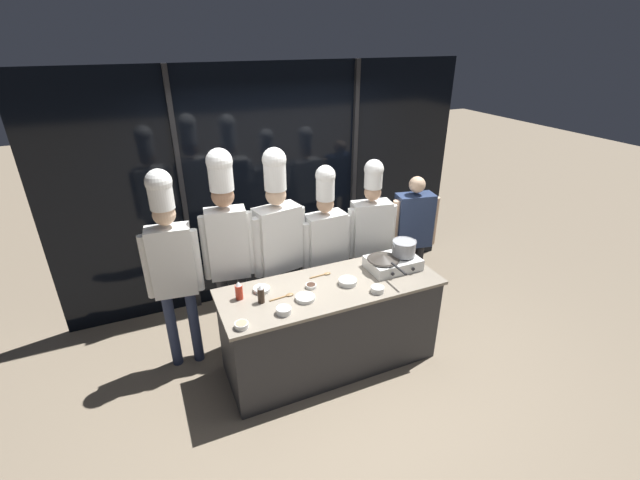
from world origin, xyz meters
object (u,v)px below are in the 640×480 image
object	(u,v)px
person_guest	(413,229)
chef_head	(171,256)
prep_bowl_rice	(377,289)
chef_pastry	(325,240)
prep_bowl_mushrooms	(241,325)
serving_spoon_solid	(286,296)
prep_bowl_bean_sprouts	(305,298)
squeeze_bottle_chili	(239,291)
chef_line	(278,236)
chef_sous	(227,235)
prep_bowl_onion	(262,289)
prep_bowl_shrimp	(348,281)
chef_apprentice	(371,229)
serving_spoon_slotted	(324,274)
portable_stove	(393,263)
prep_bowl_garlic	(284,310)
prep_bowl_soy_glaze	(311,286)
frying_pan	(384,257)
stock_pot	(404,248)
squeeze_bottle_soy	(261,294)

from	to	relation	value
person_guest	chef_head	bearing A→B (deg)	11.60
prep_bowl_rice	chef_pastry	size ratio (longest dim) A/B	0.07
prep_bowl_mushrooms	serving_spoon_solid	xyz separation A→B (m)	(0.47, 0.27, -0.02)
prep_bowl_bean_sprouts	chef_pastry	size ratio (longest dim) A/B	0.09
squeeze_bottle_chili	serving_spoon_solid	world-z (taller)	squeeze_bottle_chili
chef_line	chef_sous	bearing A→B (deg)	-11.01
chef_line	chef_pastry	bearing A→B (deg)	169.67
prep_bowl_rice	chef_head	distance (m)	1.84
prep_bowl_onion	chef_sous	bearing A→B (deg)	111.46
prep_bowl_shrimp	chef_apprentice	world-z (taller)	chef_apprentice
chef_pastry	person_guest	bearing A→B (deg)	176.40
prep_bowl_bean_sprouts	prep_bowl_mushrooms	bearing A→B (deg)	-165.12
serving_spoon_slotted	person_guest	size ratio (longest dim) A/B	0.14
portable_stove	chef_line	xyz separation A→B (m)	(-0.97, 0.56, 0.23)
serving_spoon_slotted	person_guest	world-z (taller)	person_guest
prep_bowl_bean_sprouts	prep_bowl_rice	xyz separation A→B (m)	(0.63, -0.15, 0.01)
prep_bowl_garlic	serving_spoon_solid	distance (m)	0.25
portable_stove	prep_bowl_shrimp	bearing A→B (deg)	-171.05
prep_bowl_soy_glaze	prep_bowl_shrimp	xyz separation A→B (m)	(0.33, -0.08, 0.01)
chef_head	prep_bowl_bean_sprouts	bearing A→B (deg)	151.78
portable_stove	squeeze_bottle_chili	size ratio (longest dim) A/B	2.89
prep_bowl_rice	chef_line	xyz separation A→B (m)	(-0.62, 0.87, 0.26)
frying_pan	serving_spoon_solid	world-z (taller)	frying_pan
prep_bowl_mushrooms	prep_bowl_soy_glaze	bearing A→B (deg)	23.84
stock_pot	prep_bowl_bean_sprouts	world-z (taller)	stock_pot
squeeze_bottle_soy	chef_apprentice	distance (m)	1.56
prep_bowl_soy_glaze	person_guest	xyz separation A→B (m)	(1.49, 0.57, 0.04)
stock_pot	prep_bowl_bean_sprouts	bearing A→B (deg)	-171.52
prep_bowl_bean_sprouts	serving_spoon_slotted	world-z (taller)	prep_bowl_bean_sprouts
person_guest	prep_bowl_shrimp	bearing A→B (deg)	40.07
prep_bowl_bean_sprouts	prep_bowl_onion	xyz separation A→B (m)	(-0.30, 0.28, 0.00)
squeeze_bottle_soy	chef_sous	distance (m)	0.70
frying_pan	chef_pastry	bearing A→B (deg)	121.76
prep_bowl_onion	person_guest	world-z (taller)	person_guest
stock_pot	chef_pastry	world-z (taller)	chef_pastry
serving_spoon_slotted	serving_spoon_solid	xyz separation A→B (m)	(-0.45, -0.20, 0.00)
stock_pot	chef_apprentice	world-z (taller)	chef_apprentice
squeeze_bottle_chili	squeeze_bottle_soy	bearing A→B (deg)	-38.64
prep_bowl_mushrooms	portable_stove	bearing A→B (deg)	11.51
frying_pan	chef_line	xyz separation A→B (m)	(-0.86, 0.57, 0.15)
prep_bowl_shrimp	prep_bowl_rice	xyz separation A→B (m)	(0.18, -0.22, 0.00)
person_guest	squeeze_bottle_chili	bearing A→B (deg)	23.70
prep_bowl_bean_sprouts	prep_bowl_shrimp	world-z (taller)	prep_bowl_shrimp
serving_spoon_slotted	serving_spoon_solid	distance (m)	0.50
chef_line	person_guest	distance (m)	1.62
frying_pan	prep_bowl_onion	bearing A→B (deg)	174.01
stock_pot	chef_apprentice	distance (m)	0.59
chef_pastry	prep_bowl_shrimp	bearing A→B (deg)	80.05
prep_bowl_rice	chef_head	bearing A→B (deg)	152.62
frying_pan	chef_head	xyz separation A→B (m)	(-1.86, 0.53, 0.16)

